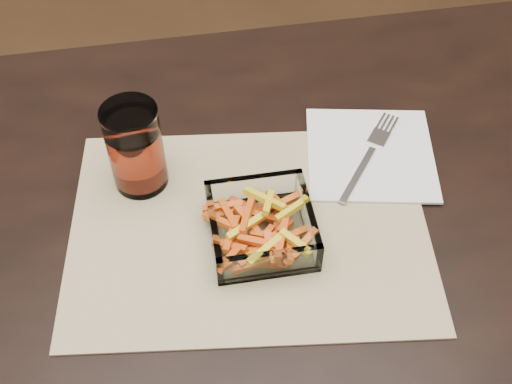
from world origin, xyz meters
TOP-DOWN VIEW (x-y plane):
  - dining_table at (0.00, 0.00)m, footprint 1.60×0.90m
  - placemat at (-0.05, 0.04)m, footprint 0.49×0.38m
  - glass_bowl at (-0.03, 0.02)m, footprint 0.13×0.13m
  - tumbler at (-0.17, 0.14)m, footprint 0.07×0.07m
  - napkin at (0.14, 0.13)m, footprint 0.20×0.20m
  - fork at (0.14, 0.13)m, footprint 0.13×0.15m

SIDE VIEW (x-z plane):
  - dining_table at x=0.00m, z-range 0.29..1.04m
  - placemat at x=-0.05m, z-range 0.75..0.75m
  - napkin at x=0.14m, z-range 0.75..0.76m
  - fork at x=0.14m, z-range 0.76..0.76m
  - glass_bowl at x=-0.03m, z-range 0.75..0.80m
  - tumbler at x=-0.17m, z-range 0.75..0.87m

